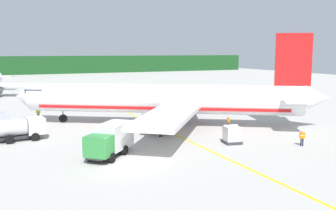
{
  "coord_description": "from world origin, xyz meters",
  "views": [
    {
      "loc": [
        -9.11,
        -29.51,
        9.65
      ],
      "look_at": [
        10.12,
        13.13,
        3.01
      ],
      "focal_mm": 40.41,
      "sensor_mm": 36.0,
      "label": 1
    }
  ],
  "objects_px": {
    "service_truck_baggage": "(110,139)",
    "crew_loader_left": "(302,137)",
    "airliner_foreground": "(166,100)",
    "crew_loader_right": "(160,129)",
    "crew_supervisor": "(38,112)",
    "service_truck_fuel": "(18,128)",
    "cargo_container_mid": "(3,120)",
    "cargo_container_near": "(232,135)",
    "crew_marshaller": "(228,121)"
  },
  "relations": [
    {
      "from": "cargo_container_near",
      "to": "crew_loader_left",
      "type": "height_order",
      "value": "cargo_container_near"
    },
    {
      "from": "crew_loader_left",
      "to": "cargo_container_near",
      "type": "bearing_deg",
      "value": 146.58
    },
    {
      "from": "airliner_foreground",
      "to": "crew_supervisor",
      "type": "xyz_separation_m",
      "value": [
        -14.97,
        11.76,
        -2.41
      ]
    },
    {
      "from": "crew_loader_left",
      "to": "crew_supervisor",
      "type": "bearing_deg",
      "value": 129.84
    },
    {
      "from": "service_truck_fuel",
      "to": "crew_loader_left",
      "type": "height_order",
      "value": "service_truck_fuel"
    },
    {
      "from": "airliner_foreground",
      "to": "service_truck_fuel",
      "type": "bearing_deg",
      "value": -175.39
    },
    {
      "from": "service_truck_baggage",
      "to": "crew_loader_left",
      "type": "xyz_separation_m",
      "value": [
        18.98,
        -4.43,
        -0.67
      ]
    },
    {
      "from": "crew_marshaller",
      "to": "crew_supervisor",
      "type": "xyz_separation_m",
      "value": [
        -20.97,
        17.38,
        0.02
      ]
    },
    {
      "from": "service_truck_baggage",
      "to": "crew_supervisor",
      "type": "bearing_deg",
      "value": 100.13
    },
    {
      "from": "service_truck_fuel",
      "to": "crew_loader_left",
      "type": "bearing_deg",
      "value": -28.7
    },
    {
      "from": "airliner_foreground",
      "to": "crew_supervisor",
      "type": "bearing_deg",
      "value": 141.84
    },
    {
      "from": "airliner_foreground",
      "to": "crew_loader_left",
      "type": "bearing_deg",
      "value": -62.89
    },
    {
      "from": "cargo_container_near",
      "to": "crew_loader_right",
      "type": "relative_size",
      "value": 1.25
    },
    {
      "from": "service_truck_baggage",
      "to": "crew_loader_left",
      "type": "relative_size",
      "value": 3.72
    },
    {
      "from": "crew_supervisor",
      "to": "service_truck_fuel",
      "type": "bearing_deg",
      "value": -104.19
    },
    {
      "from": "airliner_foreground",
      "to": "service_truck_fuel",
      "type": "relative_size",
      "value": 6.16
    },
    {
      "from": "crew_marshaller",
      "to": "crew_supervisor",
      "type": "relative_size",
      "value": 0.99
    },
    {
      "from": "cargo_container_mid",
      "to": "crew_loader_right",
      "type": "height_order",
      "value": "cargo_container_mid"
    },
    {
      "from": "crew_loader_left",
      "to": "crew_loader_right",
      "type": "distance_m",
      "value": 15.23
    },
    {
      "from": "service_truck_baggage",
      "to": "cargo_container_mid",
      "type": "height_order",
      "value": "service_truck_baggage"
    },
    {
      "from": "cargo_container_near",
      "to": "airliner_foreground",
      "type": "bearing_deg",
      "value": 100.48
    },
    {
      "from": "service_truck_fuel",
      "to": "service_truck_baggage",
      "type": "height_order",
      "value": "service_truck_baggage"
    },
    {
      "from": "service_truck_baggage",
      "to": "cargo_container_mid",
      "type": "xyz_separation_m",
      "value": [
        -8.92,
        18.95,
        -0.64
      ]
    },
    {
      "from": "cargo_container_mid",
      "to": "crew_loader_left",
      "type": "xyz_separation_m",
      "value": [
        27.89,
        -23.38,
        -0.03
      ]
    },
    {
      "from": "service_truck_fuel",
      "to": "crew_loader_right",
      "type": "xyz_separation_m",
      "value": [
        14.85,
        -4.69,
        -0.44
      ]
    },
    {
      "from": "crew_loader_left",
      "to": "crew_loader_right",
      "type": "bearing_deg",
      "value": 139.88
    },
    {
      "from": "crew_loader_right",
      "to": "service_truck_baggage",
      "type": "bearing_deg",
      "value": -143.69
    },
    {
      "from": "service_truck_baggage",
      "to": "crew_loader_left",
      "type": "bearing_deg",
      "value": -13.13
    },
    {
      "from": "crew_loader_right",
      "to": "crew_loader_left",
      "type": "bearing_deg",
      "value": -40.12
    },
    {
      "from": "airliner_foreground",
      "to": "crew_loader_right",
      "type": "relative_size",
      "value": 22.95
    },
    {
      "from": "cargo_container_mid",
      "to": "cargo_container_near",
      "type": "bearing_deg",
      "value": -41.55
    },
    {
      "from": "service_truck_fuel",
      "to": "crew_loader_right",
      "type": "distance_m",
      "value": 15.57
    },
    {
      "from": "airliner_foreground",
      "to": "cargo_container_mid",
      "type": "bearing_deg",
      "value": 159.44
    },
    {
      "from": "service_truck_baggage",
      "to": "cargo_container_near",
      "type": "distance_m",
      "value": 13.06
    },
    {
      "from": "service_truck_fuel",
      "to": "crew_supervisor",
      "type": "distance_m",
      "value": 13.66
    },
    {
      "from": "airliner_foreground",
      "to": "cargo_container_mid",
      "type": "relative_size",
      "value": 18.08
    },
    {
      "from": "crew_loader_right",
      "to": "crew_supervisor",
      "type": "distance_m",
      "value": 21.3
    },
    {
      "from": "crew_loader_right",
      "to": "crew_supervisor",
      "type": "bearing_deg",
      "value": 122.68
    },
    {
      "from": "cargo_container_near",
      "to": "crew_marshaller",
      "type": "bearing_deg",
      "value": 59.59
    },
    {
      "from": "airliner_foreground",
      "to": "crew_marshaller",
      "type": "distance_m",
      "value": 8.57
    },
    {
      "from": "airliner_foreground",
      "to": "cargo_container_near",
      "type": "bearing_deg",
      "value": -79.52
    },
    {
      "from": "cargo_container_mid",
      "to": "crew_loader_right",
      "type": "relative_size",
      "value": 1.27
    },
    {
      "from": "service_truck_fuel",
      "to": "cargo_container_mid",
      "type": "xyz_separation_m",
      "value": [
        -1.4,
        8.87,
        -0.42
      ]
    },
    {
      "from": "crew_loader_left",
      "to": "crew_supervisor",
      "type": "relative_size",
      "value": 0.97
    },
    {
      "from": "service_truck_baggage",
      "to": "crew_loader_left",
      "type": "height_order",
      "value": "service_truck_baggage"
    },
    {
      "from": "crew_supervisor",
      "to": "service_truck_baggage",
      "type": "bearing_deg",
      "value": -79.87
    },
    {
      "from": "service_truck_fuel",
      "to": "service_truck_baggage",
      "type": "relative_size",
      "value": 1.01
    },
    {
      "from": "crew_supervisor",
      "to": "airliner_foreground",
      "type": "bearing_deg",
      "value": -38.16
    },
    {
      "from": "cargo_container_near",
      "to": "crew_loader_right",
      "type": "height_order",
      "value": "cargo_container_near"
    },
    {
      "from": "service_truck_baggage",
      "to": "crew_supervisor",
      "type": "height_order",
      "value": "service_truck_baggage"
    }
  ]
}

